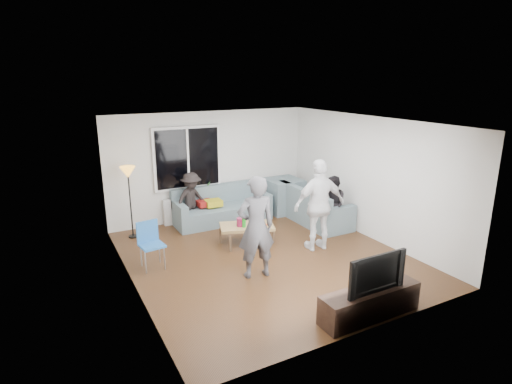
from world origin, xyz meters
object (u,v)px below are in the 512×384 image
floor_lamp (130,203)px  spectator_back (192,200)px  television (372,271)px  side_chair (152,246)px  coffee_table (247,234)px  spectator_right (333,204)px  tv_console (370,303)px  player_right (319,205)px  sofa_back_section (222,205)px  player_left (256,227)px  sofa_right_section (315,205)px

floor_lamp → spectator_back: size_ratio=1.21×
spectator_back → television: spectator_back is taller
side_chair → coffee_table: bearing=-0.7°
floor_lamp → television: size_ratio=1.56×
coffee_table → spectator_right: bearing=-7.2°
tv_console → television: bearing=0.0°
floor_lamp → player_right: player_right is taller
spectator_back → television: (0.99, -4.80, 0.08)m
sofa_back_section → side_chair: bearing=-141.2°
player_left → sofa_right_section: bearing=-135.6°
sofa_right_section → player_left: player_left is taller
player_left → spectator_right: (2.56, 1.14, -0.27)m
sofa_right_section → coffee_table: (-2.03, -0.42, -0.22)m
spectator_back → tv_console: 4.92m
coffee_table → spectator_back: spectator_back is taller
floor_lamp → player_left: player_left is taller
sofa_right_section → tv_console: bearing=155.4°
spectator_back → floor_lamp: bearing=162.6°
floor_lamp → player_right: 3.99m
sofa_back_section → sofa_right_section: bearing=-28.3°
floor_lamp → spectator_back: floor_lamp is taller
floor_lamp → tv_console: bearing=-63.6°
player_right → sofa_right_section: bearing=-116.0°
coffee_table → television: television is taller
tv_console → coffee_table: bearing=95.7°
sofa_back_section → player_right: bearing=-66.1°
sofa_back_section → sofa_right_section: (1.95, -1.05, 0.00)m
coffee_table → player_left: (-0.53, -1.39, 0.70)m
spectator_back → sofa_right_section: bearing=-40.5°
sofa_right_section → side_chair: side_chair is taller
floor_lamp → tv_console: floor_lamp is taller
floor_lamp → tv_console: size_ratio=0.97×
spectator_right → television: bearing=-20.7°
coffee_table → player_left: 1.65m
coffee_table → player_right: player_right is taller
sofa_right_section → side_chair: 4.12m
sofa_right_section → floor_lamp: 4.22m
player_right → player_left: bearing=22.9°
spectator_back → television: size_ratio=1.29×
player_right → tv_console: 2.61m
coffee_table → television: (0.33, -3.30, 0.53)m
side_chair → floor_lamp: 1.74m
sofa_right_section → floor_lamp: (-4.07, 1.05, 0.36)m
player_right → spectator_right: (0.88, 0.67, -0.29)m
spectator_right → player_left: bearing=-57.5°
spectator_right → spectator_back: 3.22m
sofa_back_section → spectator_right: size_ratio=1.82×
sofa_back_section → side_chair: size_ratio=2.67×
side_chair → player_left: player_left is taller
sofa_back_section → spectator_back: (-0.75, 0.03, 0.22)m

